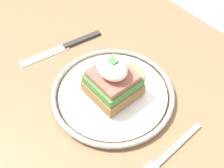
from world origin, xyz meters
name	(u,v)px	position (x,y,z in m)	size (l,w,h in m)	color
dining_table	(106,140)	(0.00, 0.00, 0.59)	(0.82, 0.65, 0.73)	#846042
plate	(112,93)	(0.00, -0.02, 0.74)	(0.23, 0.23, 0.02)	white
sandwich	(112,79)	(0.00, -0.02, 0.78)	(0.08, 0.12, 0.09)	olive
fork	(168,154)	(-0.15, -0.01, 0.73)	(0.02, 0.15, 0.00)	silver
knife	(68,45)	(0.17, -0.03, 0.74)	(0.04, 0.19, 0.01)	#2D2D2D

